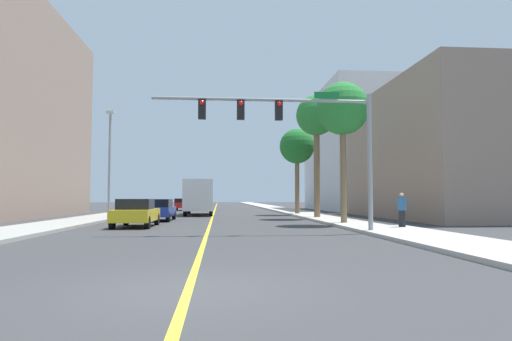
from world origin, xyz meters
TOP-DOWN VIEW (x-y plane):
  - ground at (0.00, 42.00)m, footprint 192.00×192.00m
  - sidewalk_left at (-8.23, 42.00)m, footprint 3.28×168.00m
  - sidewalk_right at (8.23, 42.00)m, footprint 3.28×168.00m
  - lane_marking_center at (0.00, 42.00)m, footprint 0.16×144.00m
  - building_right_near at (18.78, 24.57)m, footprint 12.16×18.10m
  - building_right_far at (19.86, 45.54)m, footprint 14.30×18.50m
  - traffic_signal_mast at (3.77, 10.96)m, footprint 9.41×0.36m
  - street_lamp at (-7.09, 23.73)m, footprint 0.56×0.28m
  - palm_near at (7.46, 16.69)m, footprint 2.98×2.98m
  - palm_mid at (7.54, 23.81)m, footprint 2.95×2.95m
  - palm_far at (7.37, 30.94)m, footprint 3.08×3.08m
  - car_silver at (-5.02, 37.30)m, footprint 1.80×4.10m
  - car_yellow at (-3.81, 16.03)m, footprint 1.93×4.30m
  - car_red at (-3.91, 45.66)m, footprint 1.88×3.90m
  - car_blue at (-3.48, 22.18)m, footprint 1.91×4.50m
  - car_green at (-1.34, 54.52)m, footprint 1.94×4.36m
  - delivery_truck at (-1.23, 31.51)m, footprint 2.51×8.54m
  - pedestrian at (9.16, 12.82)m, footprint 0.38×0.38m

SIDE VIEW (x-z plane):
  - ground at x=0.00m, z-range 0.00..0.00m
  - lane_marking_center at x=0.00m, z-range 0.00..0.01m
  - sidewalk_left at x=-8.23m, z-range 0.00..0.15m
  - sidewalk_right at x=8.23m, z-range 0.00..0.15m
  - car_red at x=-3.91m, z-range 0.02..1.44m
  - car_silver at x=-5.02m, z-range 0.04..1.42m
  - car_yellow at x=-3.81m, z-range 0.01..1.48m
  - car_blue at x=-3.48m, z-range 0.04..1.47m
  - car_green at x=-1.34m, z-range 0.04..1.51m
  - pedestrian at x=9.16m, z-range 0.14..1.75m
  - delivery_truck at x=-1.23m, z-range 0.11..3.12m
  - street_lamp at x=-7.09m, z-range 0.57..8.00m
  - traffic_signal_mast at x=3.77m, z-range 1.65..7.59m
  - building_right_near at x=18.78m, z-range 0.00..9.91m
  - palm_far at x=7.37m, z-range 2.25..9.73m
  - palm_near at x=7.46m, z-range 2.52..10.43m
  - building_right_far at x=19.86m, z-range 0.00..14.63m
  - palm_mid at x=7.54m, z-range 2.91..11.76m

